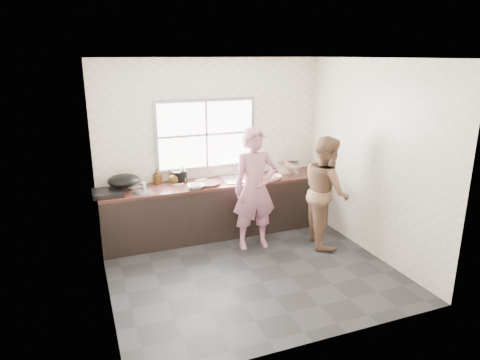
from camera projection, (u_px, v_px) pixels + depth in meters
name	position (u px, v px, depth m)	size (l,w,h in m)	color
floor	(251.00, 270.00, 5.67)	(3.60, 3.20, 0.01)	#2A2A2C
ceiling	(252.00, 58.00, 4.90)	(3.60, 3.20, 0.01)	silver
wall_back	(212.00, 146.00, 6.72)	(3.60, 0.01, 2.70)	silver
wall_left	(99.00, 187.00, 4.65)	(0.01, 3.20, 2.70)	silver
wall_right	(372.00, 159.00, 5.91)	(0.01, 3.20, 2.70)	beige
wall_front	(320.00, 215.00, 3.85)	(3.60, 0.01, 2.70)	beige
cabinet	(219.00, 209.00, 6.70)	(3.60, 0.62, 0.82)	black
countertop	(219.00, 183.00, 6.58)	(3.60, 0.64, 0.04)	#3B1D18
sink	(240.00, 179.00, 6.69)	(0.55, 0.45, 0.02)	silver
faucet	(235.00, 167.00, 6.83)	(0.02, 0.02, 0.30)	silver
window_frame	(206.00, 134.00, 6.61)	(1.60, 0.05, 1.10)	#9EA0A5
window_glazing	(206.00, 135.00, 6.59)	(1.50, 0.01, 1.00)	white
woman	(255.00, 193.00, 6.14)	(0.61, 0.40, 1.66)	#C87894
person_side	(326.00, 191.00, 6.25)	(0.80, 0.62, 1.63)	brown
cutting_board	(208.00, 184.00, 6.41)	(0.35, 0.35, 0.04)	black
cleaver	(201.00, 179.00, 6.53)	(0.21, 0.11, 0.01)	silver
bowl_mince	(196.00, 186.00, 6.23)	(0.24, 0.24, 0.06)	white
bowl_crabs	(275.00, 178.00, 6.67)	(0.18, 0.18, 0.06)	white
bowl_held	(256.00, 180.00, 6.56)	(0.17, 0.17, 0.05)	white
black_pot	(179.00, 176.00, 6.53)	(0.24, 0.24, 0.18)	black
plate_food	(177.00, 183.00, 6.47)	(0.20, 0.20, 0.02)	silver
bottle_green	(183.00, 174.00, 6.48)	(0.10, 0.10, 0.27)	#447C28
bottle_brown_tall	(157.00, 177.00, 6.44)	(0.09, 0.10, 0.21)	#422B10
bottle_brown_short	(174.00, 178.00, 6.43)	(0.14, 0.14, 0.18)	#432E10
glass_jar	(144.00, 185.00, 6.23)	(0.06, 0.06, 0.09)	silver
burner	(108.00, 193.00, 5.95)	(0.41, 0.41, 0.06)	black
wok	(124.00, 181.00, 6.10)	(0.46, 0.46, 0.18)	black
dish_rack	(286.00, 167.00, 6.92)	(0.35, 0.25, 0.27)	silver
pot_lid_left	(143.00, 192.00, 6.04)	(0.28, 0.28, 0.01)	#B5B9BC
pot_lid_right	(135.00, 187.00, 6.28)	(0.22, 0.22, 0.01)	silver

